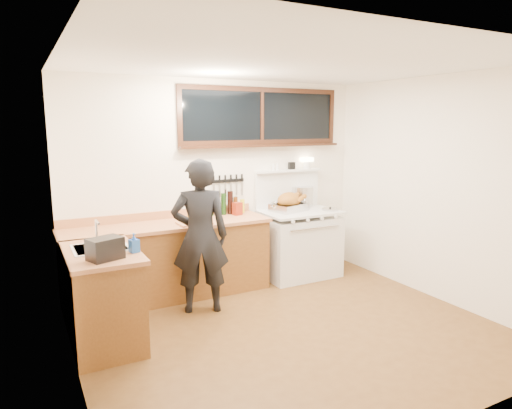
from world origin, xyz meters
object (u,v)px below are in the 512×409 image
roast_turkey (289,203)px  man (200,236)px  cutting_board (194,219)px  vintage_stove (299,242)px

roast_turkey → man: bearing=-159.2°
man → cutting_board: (0.08, 0.39, 0.11)m
cutting_board → roast_turkey: roast_turkey is taller
vintage_stove → roast_turkey: vintage_stove is taller
cutting_board → man: bearing=-101.8°
man → vintage_stove: bearing=17.7°
vintage_stove → man: 1.73m
vintage_stove → cutting_board: size_ratio=4.20×
cutting_board → roast_turkey: bearing=7.0°
man → roast_turkey: man is taller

